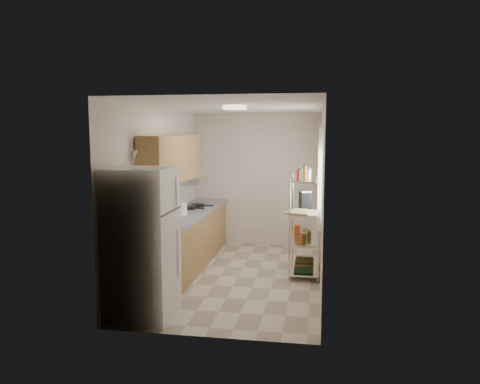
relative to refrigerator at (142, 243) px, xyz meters
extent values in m
cube|color=beige|center=(0.87, 1.75, -0.91)|extent=(2.50, 4.40, 0.01)
cube|color=white|center=(0.87, 1.75, 1.70)|extent=(2.50, 4.40, 0.01)
cube|color=beige|center=(0.87, 3.96, 0.40)|extent=(2.50, 0.01, 2.60)
cube|color=beige|center=(0.87, -0.45, 0.40)|extent=(2.50, 0.01, 2.60)
cube|color=beige|center=(-0.38, 1.75, 0.40)|extent=(0.01, 4.40, 2.60)
cube|color=beige|center=(2.12, 1.75, 0.40)|extent=(0.01, 4.40, 2.60)
cube|color=#AC7C49|center=(-0.05, 2.19, -0.47)|extent=(0.60, 3.48, 0.86)
cube|color=gray|center=(-0.03, 2.19, -0.02)|extent=(0.63, 3.51, 0.04)
cube|color=#B7BABC|center=(-0.07, 1.05, -0.03)|extent=(0.52, 0.44, 0.04)
cube|color=#B7BABC|center=(0.23, 3.55, -0.44)|extent=(0.01, 0.55, 0.72)
cube|color=#AC7C49|center=(-0.18, 1.85, 0.91)|extent=(0.33, 2.20, 0.72)
cube|color=#B7BABC|center=(-0.13, 2.65, 0.49)|extent=(0.50, 0.60, 0.12)
cube|color=white|center=(2.10, 2.10, 0.65)|extent=(0.06, 1.00, 1.46)
cube|color=silver|center=(1.88, 2.05, -0.80)|extent=(0.45, 0.90, 0.02)
cube|color=silver|center=(1.88, 2.05, -0.35)|extent=(0.45, 0.90, 0.02)
cube|color=silver|center=(1.88, 2.05, 0.10)|extent=(0.45, 0.90, 0.02)
cube|color=silver|center=(1.88, 2.05, 0.60)|extent=(0.45, 0.90, 0.02)
cylinder|color=silver|center=(1.66, 1.61, -0.13)|extent=(0.02, 0.02, 1.55)
cylinder|color=silver|center=(1.66, 2.49, -0.13)|extent=(0.02, 0.02, 1.55)
cylinder|color=silver|center=(2.09, 1.61, -0.13)|extent=(0.02, 0.02, 1.55)
cylinder|color=silver|center=(2.09, 2.49, -0.13)|extent=(0.02, 0.02, 1.55)
cylinder|color=white|center=(0.87, 1.45, 1.67)|extent=(0.34, 0.34, 0.05)
cube|color=silver|center=(0.00, 0.00, 0.00)|extent=(0.74, 0.74, 1.81)
cylinder|color=white|center=(-0.13, 2.00, 0.09)|extent=(0.24, 0.24, 0.19)
cylinder|color=black|center=(-0.16, 2.59, 0.02)|extent=(0.34, 0.34, 0.05)
cylinder|color=black|center=(-0.06, 2.89, 0.02)|extent=(0.25, 0.25, 0.05)
cube|color=tan|center=(1.82, 1.82, 0.12)|extent=(0.49, 0.55, 0.03)
cube|color=black|center=(1.87, 2.38, 0.25)|extent=(0.21, 0.27, 0.28)
cube|color=#B34016|center=(1.74, 2.38, -0.26)|extent=(0.10, 0.14, 0.15)
camera|label=1|loc=(2.04, -5.18, 1.30)|focal=35.00mm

